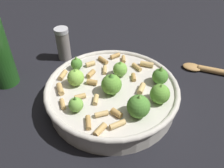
{
  "coord_description": "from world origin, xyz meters",
  "views": [
    {
      "loc": [
        0.4,
        0.03,
        0.4
      ],
      "look_at": [
        0.0,
        0.0,
        0.06
      ],
      "focal_mm": 37.95,
      "sensor_mm": 36.0,
      "label": 1
    }
  ],
  "objects": [
    {
      "name": "cooking_pan",
      "position": [
        0.0,
        0.0,
        0.03
      ],
      "size": [
        0.3,
        0.3,
        0.1
      ],
      "color": "beige",
      "rests_on": "ground"
    },
    {
      "name": "pepper_shaker",
      "position": [
        -0.18,
        -0.15,
        0.05
      ],
      "size": [
        0.04,
        0.04,
        0.1
      ],
      "color": "gray",
      "rests_on": "ground"
    },
    {
      "name": "ground_plane",
      "position": [
        0.0,
        0.0,
        0.0
      ],
      "size": [
        2.4,
        2.4,
        0.0
      ],
      "primitive_type": "plane",
      "color": "black"
    },
    {
      "name": "wooden_spoon",
      "position": [
        -0.13,
        0.28,
        0.01
      ],
      "size": [
        0.08,
        0.2,
        0.02
      ],
      "color": "#B2844C",
      "rests_on": "ground"
    }
  ]
}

